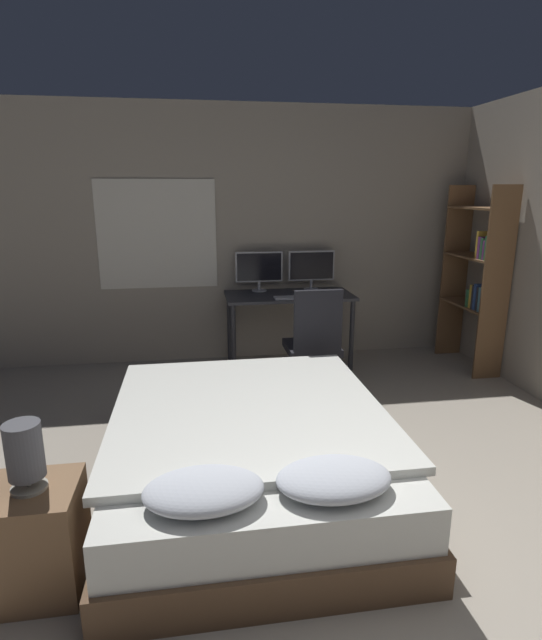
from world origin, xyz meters
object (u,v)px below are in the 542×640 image
at_px(monitor_left, 259,269).
at_px(computer_mouse, 320,296).
at_px(desk, 289,304).
at_px(monitor_right, 311,267).
at_px(bed, 251,452).
at_px(keyboard, 293,298).
at_px(bookshelf, 479,274).
at_px(office_chair, 313,353).
at_px(nightstand, 37,539).
at_px(bedside_lamp, 25,452).

bearing_deg(monitor_left, computer_mouse, -37.06).
distance_m(desk, monitor_right, 0.50).
xyz_separation_m(bed, computer_mouse, (0.95, 2.03, 0.54)).
height_order(keyboard, bookshelf, bookshelf).
height_order(bed, monitor_left, monitor_left).
relative_size(desk, monitor_left, 2.63).
distance_m(monitor_right, bookshelf, 1.72).
height_order(monitor_right, office_chair, monitor_right).
xyz_separation_m(bed, monitor_left, (0.38, 2.46, 0.76)).
xyz_separation_m(nightstand, monitor_right, (2.04, 3.10, 0.76)).
relative_size(bedside_lamp, desk, 0.24).
bearing_deg(office_chair, monitor_right, 78.14).
bearing_deg(keyboard, monitor_left, 123.82).
relative_size(bed, bedside_lamp, 6.47).
bearing_deg(bedside_lamp, bookshelf, 34.44).
bearing_deg(monitor_left, monitor_right, 0.00).
relative_size(monitor_left, keyboard, 1.33).
distance_m(nightstand, computer_mouse, 3.40).
bearing_deg(desk, bookshelf, -11.54).
bearing_deg(desk, nightstand, -121.25).
relative_size(bed, computer_mouse, 29.78).
height_order(bed, bedside_lamp, bedside_lamp).
bearing_deg(bookshelf, nightstand, -145.56).
bearing_deg(bed, bedside_lamp, -149.24).
relative_size(keyboard, office_chair, 0.38).
distance_m(nightstand, bedside_lamp, 0.45).
bearing_deg(desk, monitor_left, 143.04).
xyz_separation_m(bedside_lamp, monitor_right, (2.04, 3.10, 0.31)).
bearing_deg(monitor_right, monitor_left, 180.00).
bearing_deg(keyboard, monitor_right, 56.18).
relative_size(monitor_right, bookshelf, 0.27).
distance_m(computer_mouse, office_chair, 0.75).
distance_m(bed, office_chair, 1.61).
bearing_deg(monitor_right, keyboard, -123.82).
distance_m(nightstand, keyboard, 3.24).
distance_m(monitor_left, bookshelf, 2.26).
height_order(desk, office_chair, office_chair).
bearing_deg(bookshelf, keyboard, 174.74).
bearing_deg(nightstand, bookshelf, 34.44).
bearing_deg(bedside_lamp, bed, 30.76).
distance_m(desk, computer_mouse, 0.37).
xyz_separation_m(desk, bookshelf, (1.89, -0.39, 0.34)).
bearing_deg(computer_mouse, keyboard, -180.00).
height_order(bed, monitor_right, monitor_right).
distance_m(keyboard, computer_mouse, 0.28).
height_order(bed, desk, desk).
height_order(nightstand, bedside_lamp, bedside_lamp).
relative_size(desk, computer_mouse, 18.89).
xyz_separation_m(office_chair, bookshelf, (1.82, 0.43, 0.61)).
xyz_separation_m(nightstand, bedside_lamp, (0.00, 0.00, 0.45)).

